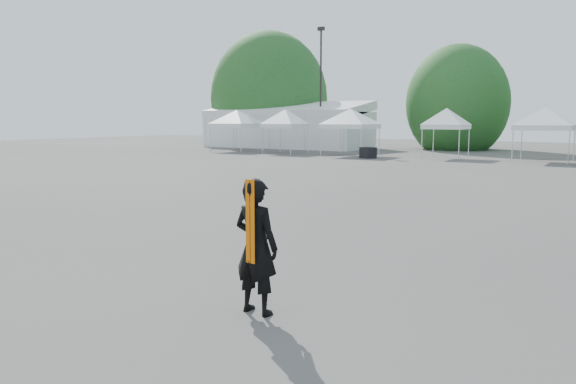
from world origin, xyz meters
The scene contains 12 objects.
ground centered at (0.00, 0.00, 0.00)m, with size 120.00×120.00×0.00m, color #474442.
marquee centered at (-22.00, 35.00, 1.97)m, with size 15.00×6.25×4.23m.
light_pole_west centered at (-18.00, 34.00, 5.77)m, with size 0.60×0.25×10.30m.
tree_far_w centered at (-26.00, 38.00, 4.54)m, with size 4.80×4.80×7.30m.
tree_mid_w centered at (-8.00, 40.00, 3.93)m, with size 4.16×4.16×6.33m.
tent_a centered at (-22.46, 27.99, 3.06)m, with size 4.61×4.61×3.88m.
tent_b centered at (-17.57, 27.62, 3.06)m, with size 3.87×3.87×3.88m.
tent_c centered at (-12.15, 27.74, 3.06)m, with size 4.69×4.69×3.88m.
tent_d centered at (-5.60, 28.77, 3.06)m, with size 3.74×3.74×3.88m.
tent_e centered at (0.48, 28.57, 3.06)m, with size 4.61×4.61×3.88m.
man centered at (1.09, -2.76, 0.92)m, with size 0.70×0.48×1.84m.
crate_west centered at (-9.89, 25.77, 0.37)m, with size 0.94×0.73×0.73m, color black.
Camera 1 is at (5.34, -8.77, 2.62)m, focal length 35.00 mm.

